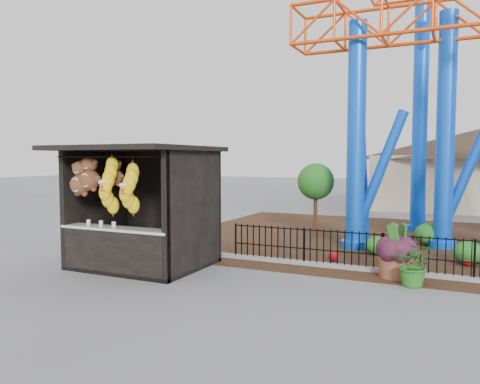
% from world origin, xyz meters
% --- Properties ---
extents(ground, '(120.00, 120.00, 0.00)m').
position_xyz_m(ground, '(0.00, 0.00, 0.00)').
color(ground, slate).
rests_on(ground, ground).
extents(mulch_bed, '(18.00, 12.00, 0.02)m').
position_xyz_m(mulch_bed, '(4.00, 8.00, 0.01)').
color(mulch_bed, '#331E11').
rests_on(mulch_bed, ground).
extents(curb, '(18.00, 0.18, 0.12)m').
position_xyz_m(curb, '(4.00, 3.00, 0.06)').
color(curb, gray).
rests_on(curb, ground).
extents(prize_booth, '(3.50, 3.40, 3.12)m').
position_xyz_m(prize_booth, '(-3.02, 0.90, 1.54)').
color(prize_booth, black).
rests_on(prize_booth, ground).
extents(picket_fence, '(12.20, 0.06, 1.00)m').
position_xyz_m(picket_fence, '(4.90, 3.00, 0.50)').
color(picket_fence, black).
rests_on(picket_fence, ground).
extents(terracotta_planter, '(0.84, 0.84, 0.56)m').
position_xyz_m(terracotta_planter, '(3.15, 2.70, 0.28)').
color(terracotta_planter, brown).
rests_on(terracotta_planter, ground).
extents(planter_foliage, '(0.70, 0.70, 0.64)m').
position_xyz_m(planter_foliage, '(3.15, 2.70, 0.88)').
color(planter_foliage, '#371625').
rests_on(planter_foliage, terracotta_planter).
extents(potted_plant, '(0.90, 0.78, 0.98)m').
position_xyz_m(potted_plant, '(3.61, 2.07, 0.49)').
color(potted_plant, '#2A5318').
rests_on(potted_plant, ground).
extents(landscaping, '(7.44, 4.30, 0.71)m').
position_xyz_m(landscaping, '(4.67, 5.87, 0.31)').
color(landscaping, '#205E1B').
rests_on(landscaping, mulch_bed).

